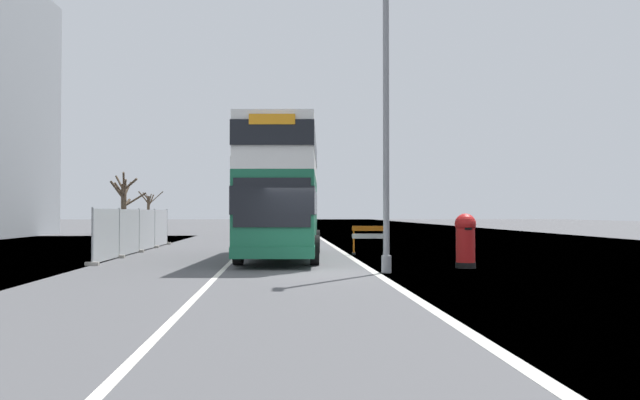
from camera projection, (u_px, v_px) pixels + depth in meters
The scene contains 12 objects.
ground at pixel (325, 274), 18.20m from camera, with size 140.00×280.00×0.10m.
double_decker_bus at pixel (283, 190), 24.10m from camera, with size 3.31×10.66×4.90m.
lamppost_foreground at pixel (386, 128), 18.25m from camera, with size 0.29×0.70×8.93m.
red_pillar_postbox at pixel (465, 238), 19.76m from camera, with size 0.67×0.67×1.72m.
roadworks_barrier at pixel (369, 237), 25.97m from camera, with size 1.46×0.59×1.19m.
construction_site_fence at pixel (139, 231), 27.40m from camera, with size 0.44×13.80×1.93m.
car_oncoming_near at pixel (278, 224), 42.11m from camera, with size 1.92×3.99×2.10m.
car_receding_mid at pixel (280, 223), 48.38m from camera, with size 1.95×3.90×1.99m.
car_receding_far at pixel (285, 221), 54.57m from camera, with size 2.09×3.87×2.03m.
bare_tree_far_verge_near at pixel (124, 203), 52.77m from camera, with size 2.18×2.48×5.12m.
bare_tree_far_verge_mid at pixel (123, 206), 51.81m from camera, with size 3.18×2.84×4.44m.
bare_tree_far_verge_far at pixel (148, 208), 67.75m from camera, with size 2.79×1.98×4.07m.
Camera 1 is at (-0.77, -18.05, 1.76)m, focal length 35.16 mm.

